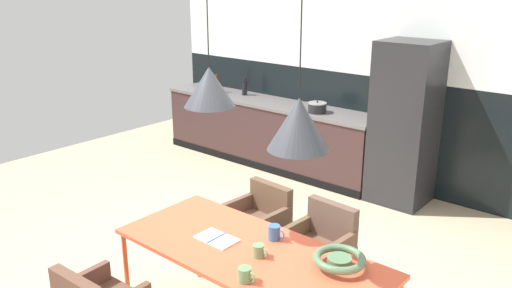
{
  "coord_description": "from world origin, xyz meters",
  "views": [
    {
      "loc": [
        2.75,
        -2.83,
        2.52
      ],
      "look_at": [
        -0.27,
        0.73,
        1.01
      ],
      "focal_mm": 36.39,
      "sensor_mm": 36.0,
      "label": 1
    }
  ],
  "objects_px": {
    "open_book": "(217,239)",
    "bottle_vinegar_dark": "(217,85)",
    "mug_dark_espresso": "(259,251)",
    "mug_glass_clear": "(245,275)",
    "mug_tall_blue": "(275,233)",
    "dining_table": "(250,256)",
    "bottle_spice_small": "(245,88)",
    "armchair_corner_seat": "(261,213)",
    "fruit_bowl": "(339,260)",
    "armchair_by_stool": "(323,238)",
    "cooking_pot": "(317,108)",
    "pendant_lamp_over_table_near": "(209,87)",
    "refrigerator_column": "(405,124)",
    "pendant_lamp_over_table_far": "(299,124)"
  },
  "relations": [
    {
      "from": "mug_glass_clear",
      "to": "bottle_vinegar_dark",
      "type": "height_order",
      "value": "bottle_vinegar_dark"
    },
    {
      "from": "mug_glass_clear",
      "to": "pendant_lamp_over_table_far",
      "type": "bearing_deg",
      "value": 60.97
    },
    {
      "from": "mug_dark_espresso",
      "to": "mug_glass_clear",
      "type": "bearing_deg",
      "value": -65.94
    },
    {
      "from": "armchair_by_stool",
      "to": "mug_tall_blue",
      "type": "distance_m",
      "value": 0.71
    },
    {
      "from": "refrigerator_column",
      "to": "armchair_by_stool",
      "type": "xyz_separation_m",
      "value": [
        0.35,
        -2.18,
        -0.43
      ]
    },
    {
      "from": "mug_glass_clear",
      "to": "bottle_spice_small",
      "type": "relative_size",
      "value": 0.51
    },
    {
      "from": "dining_table",
      "to": "mug_glass_clear",
      "type": "height_order",
      "value": "mug_glass_clear"
    },
    {
      "from": "mug_dark_espresso",
      "to": "bottle_vinegar_dark",
      "type": "height_order",
      "value": "bottle_vinegar_dark"
    },
    {
      "from": "armchair_by_stool",
      "to": "pendant_lamp_over_table_near",
      "type": "xyz_separation_m",
      "value": [
        -0.41,
        -0.83,
        1.32
      ]
    },
    {
      "from": "armchair_by_stool",
      "to": "cooking_pot",
      "type": "xyz_separation_m",
      "value": [
        -1.47,
        2.08,
        0.46
      ]
    },
    {
      "from": "pendant_lamp_over_table_far",
      "to": "armchair_by_stool",
      "type": "bearing_deg",
      "value": 112.17
    },
    {
      "from": "armchair_by_stool",
      "to": "cooking_pot",
      "type": "distance_m",
      "value": 2.59
    },
    {
      "from": "cooking_pot",
      "to": "pendant_lamp_over_table_near",
      "type": "distance_m",
      "value": 3.22
    },
    {
      "from": "open_book",
      "to": "bottle_spice_small",
      "type": "height_order",
      "value": "bottle_spice_small"
    },
    {
      "from": "refrigerator_column",
      "to": "pendant_lamp_over_table_far",
      "type": "xyz_separation_m",
      "value": [
        0.71,
        -3.06,
        0.79
      ]
    },
    {
      "from": "mug_glass_clear",
      "to": "pendant_lamp_over_table_near",
      "type": "bearing_deg",
      "value": 150.74
    },
    {
      "from": "dining_table",
      "to": "armchair_by_stool",
      "type": "height_order",
      "value": "armchair_by_stool"
    },
    {
      "from": "fruit_bowl",
      "to": "bottle_spice_small",
      "type": "relative_size",
      "value": 1.35
    },
    {
      "from": "bottle_vinegar_dark",
      "to": "pendant_lamp_over_table_far",
      "type": "distance_m",
      "value": 4.76
    },
    {
      "from": "refrigerator_column",
      "to": "pendant_lamp_over_table_far",
      "type": "distance_m",
      "value": 3.24
    },
    {
      "from": "refrigerator_column",
      "to": "armchair_corner_seat",
      "type": "height_order",
      "value": "refrigerator_column"
    },
    {
      "from": "fruit_bowl",
      "to": "mug_glass_clear",
      "type": "height_order",
      "value": "mug_glass_clear"
    },
    {
      "from": "fruit_bowl",
      "to": "open_book",
      "type": "xyz_separation_m",
      "value": [
        -0.85,
        -0.24,
        -0.05
      ]
    },
    {
      "from": "armchair_corner_seat",
      "to": "mug_dark_espresso",
      "type": "distance_m",
      "value": 1.23
    },
    {
      "from": "pendant_lamp_over_table_far",
      "to": "mug_tall_blue",
      "type": "bearing_deg",
      "value": 145.6
    },
    {
      "from": "mug_tall_blue",
      "to": "bottle_spice_small",
      "type": "relative_size",
      "value": 0.54
    },
    {
      "from": "mug_tall_blue",
      "to": "cooking_pot",
      "type": "xyz_separation_m",
      "value": [
        -1.47,
        2.72,
        0.15
      ]
    },
    {
      "from": "dining_table",
      "to": "armchair_corner_seat",
      "type": "xyz_separation_m",
      "value": [
        -0.65,
        0.9,
        -0.21
      ]
    },
    {
      "from": "open_book",
      "to": "bottle_vinegar_dark",
      "type": "relative_size",
      "value": 1.07
    },
    {
      "from": "armchair_by_stool",
      "to": "armchair_corner_seat",
      "type": "bearing_deg",
      "value": 0.74
    },
    {
      "from": "mug_tall_blue",
      "to": "bottle_vinegar_dark",
      "type": "relative_size",
      "value": 0.5
    },
    {
      "from": "dining_table",
      "to": "pendant_lamp_over_table_near",
      "type": "bearing_deg",
      "value": 175.2
    },
    {
      "from": "fruit_bowl",
      "to": "mug_dark_espresso",
      "type": "distance_m",
      "value": 0.53
    },
    {
      "from": "dining_table",
      "to": "bottle_vinegar_dark",
      "type": "relative_size",
      "value": 7.08
    },
    {
      "from": "armchair_corner_seat",
      "to": "mug_glass_clear",
      "type": "height_order",
      "value": "mug_glass_clear"
    },
    {
      "from": "fruit_bowl",
      "to": "cooking_pot",
      "type": "height_order",
      "value": "cooking_pot"
    },
    {
      "from": "mug_tall_blue",
      "to": "dining_table",
      "type": "bearing_deg",
      "value": -97.85
    },
    {
      "from": "armchair_by_stool",
      "to": "fruit_bowl",
      "type": "relative_size",
      "value": 2.28
    },
    {
      "from": "bottle_spice_small",
      "to": "armchair_corner_seat",
      "type": "bearing_deg",
      "value": -45.86
    },
    {
      "from": "armchair_corner_seat",
      "to": "fruit_bowl",
      "type": "bearing_deg",
      "value": 154.18
    },
    {
      "from": "open_book",
      "to": "pendant_lamp_over_table_near",
      "type": "height_order",
      "value": "pendant_lamp_over_table_near"
    },
    {
      "from": "mug_dark_espresso",
      "to": "pendant_lamp_over_table_far",
      "type": "height_order",
      "value": "pendant_lamp_over_table_far"
    },
    {
      "from": "dining_table",
      "to": "mug_glass_clear",
      "type": "xyz_separation_m",
      "value": [
        0.22,
        -0.31,
        0.09
      ]
    },
    {
      "from": "dining_table",
      "to": "fruit_bowl",
      "type": "distance_m",
      "value": 0.61
    },
    {
      "from": "fruit_bowl",
      "to": "cooking_pot",
      "type": "bearing_deg",
      "value": 126.27
    },
    {
      "from": "pendant_lamp_over_table_near",
      "to": "pendant_lamp_over_table_far",
      "type": "bearing_deg",
      "value": -3.73
    },
    {
      "from": "fruit_bowl",
      "to": "mug_glass_clear",
      "type": "relative_size",
      "value": 2.65
    },
    {
      "from": "cooking_pot",
      "to": "pendant_lamp_over_table_far",
      "type": "distance_m",
      "value": 3.56
    },
    {
      "from": "dining_table",
      "to": "bottle_vinegar_dark",
      "type": "distance_m",
      "value": 4.42
    },
    {
      "from": "mug_dark_espresso",
      "to": "pendant_lamp_over_table_near",
      "type": "relative_size",
      "value": 0.12
    }
  ]
}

